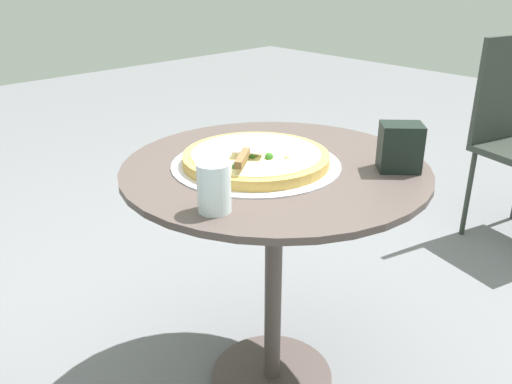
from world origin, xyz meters
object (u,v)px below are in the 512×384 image
patio_table (274,219)px  napkin_dispenser (400,147)px  pizza_server (246,153)px  drinking_cup (214,187)px  pizza_on_tray (256,159)px

patio_table → napkin_dispenser: napkin_dispenser is taller
napkin_dispenser → pizza_server: bearing=-173.7°
drinking_cup → napkin_dispenser: 0.52m
patio_table → napkin_dispenser: (-0.25, -0.21, 0.22)m
patio_table → pizza_server: 0.24m
patio_table → napkin_dispenser: bearing=-139.8°
patio_table → drinking_cup: drinking_cup is taller
patio_table → pizza_server: size_ratio=4.16×
patio_table → napkin_dispenser: 0.39m
patio_table → drinking_cup: (-0.11, 0.30, 0.22)m
pizza_server → drinking_cup: bearing=119.9°
drinking_cup → patio_table: bearing=-70.1°
pizza_on_tray → pizza_server: bearing=114.7°
pizza_on_tray → drinking_cup: bearing=118.7°
pizza_on_tray → pizza_server: 0.08m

